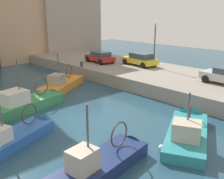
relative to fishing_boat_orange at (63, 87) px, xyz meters
The scene contains 13 objects.
water_surface 8.19m from the fishing_boat_orange, 113.71° to the right, with size 80.00×80.00×0.00m, color navy.
quay_wall 11.13m from the fishing_boat_orange, 42.40° to the right, with size 9.00×56.00×1.20m, color gray.
fishing_boat_orange is the anchor object (origin of this frame).
fishing_boat_green 5.76m from the fishing_boat_orange, 149.59° to the right, with size 7.05×3.32×4.75m.
fishing_boat_teal 13.64m from the fishing_boat_orange, 91.14° to the right, with size 6.87×4.87×3.94m.
fishing_boat_navy 14.31m from the fishing_boat_orange, 115.69° to the right, with size 6.74×2.65×4.27m.
fishing_boat_blue 10.74m from the fishing_boat_orange, 136.19° to the right, with size 5.87×3.54×3.69m.
parked_car_red 8.08m from the fishing_boat_orange, 23.00° to the left, with size 2.26×4.04×1.31m.
parked_car_yellow 9.66m from the fishing_boat_orange, ahead, with size 2.36×4.46×1.42m.
mooring_bollard_mid 4.96m from the fishing_boat_orange, 31.68° to the left, with size 0.28×0.28×0.55m, color #2D2D33.
quay_streetlamp 11.10m from the fishing_boat_orange, 18.10° to the right, with size 0.36×0.36×4.83m.
waterfront_building_west_mid 20.22m from the fishing_boat_orange, 74.09° to the left, with size 11.37×6.91×15.88m.
waterfront_building_east 21.50m from the fishing_boat_orange, 55.65° to the left, with size 10.56×6.52×12.59m.
Camera 1 is at (-9.77, -13.41, 6.96)m, focal length 42.10 mm.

